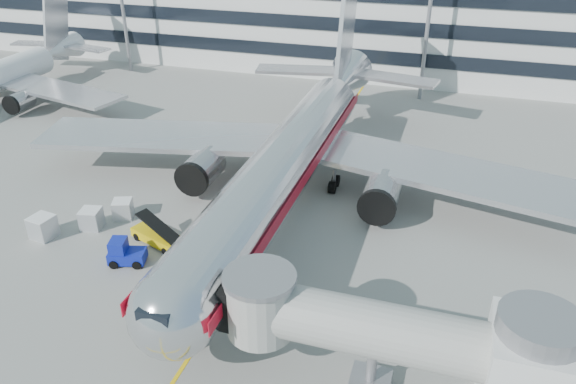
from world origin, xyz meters
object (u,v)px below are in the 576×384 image
(main_jet, at_px, (293,153))
(baggage_tug, at_px, (125,253))
(cargo_container_front, at_px, (43,227))
(cargo_container_left, at_px, (91,219))
(ramp_worker, at_px, (116,254))
(belt_loader, at_px, (158,236))
(cargo_container_right, at_px, (123,209))

(main_jet, bearing_deg, baggage_tug, -122.72)
(main_jet, distance_m, cargo_container_front, 21.02)
(main_jet, bearing_deg, cargo_container_left, -144.21)
(baggage_tug, bearing_deg, ramp_worker, -146.48)
(baggage_tug, relative_size, ramp_worker, 1.59)
(main_jet, height_order, belt_loader, main_jet)
(baggage_tug, xyz_separation_m, cargo_container_left, (-5.23, 3.46, -0.02))
(belt_loader, distance_m, cargo_container_front, 9.20)
(main_jet, distance_m, belt_loader, 13.45)
(main_jet, xyz_separation_m, cargo_container_front, (-16.69, -12.34, -3.33))
(baggage_tug, distance_m, ramp_worker, 0.63)
(main_jet, xyz_separation_m, cargo_container_left, (-13.90, -10.02, -3.41))
(baggage_tug, bearing_deg, cargo_container_left, 146.49)
(cargo_container_front, bearing_deg, baggage_tug, -8.13)
(cargo_container_left, bearing_deg, cargo_container_right, 54.49)
(belt_loader, xyz_separation_m, ramp_worker, (-1.49, -3.40, 0.28))
(belt_loader, height_order, ramp_worker, belt_loader)
(belt_loader, height_order, cargo_container_left, belt_loader)
(cargo_container_left, xyz_separation_m, cargo_container_front, (-2.79, -2.32, 0.08))
(baggage_tug, distance_m, cargo_container_left, 6.28)
(ramp_worker, bearing_deg, cargo_container_front, 144.31)
(baggage_tug, relative_size, cargo_container_right, 1.51)
(baggage_tug, distance_m, cargo_container_front, 8.11)
(main_jet, xyz_separation_m, belt_loader, (-7.69, -10.43, -3.59))
(main_jet, relative_size, baggage_tug, 17.45)
(belt_loader, xyz_separation_m, baggage_tug, (-0.97, -3.05, 0.21))
(cargo_container_right, bearing_deg, cargo_container_front, -134.05)
(belt_loader, height_order, baggage_tug, belt_loader)
(belt_loader, relative_size, cargo_container_front, 2.51)
(cargo_container_right, height_order, ramp_worker, ramp_worker)
(main_jet, relative_size, cargo_container_right, 26.43)
(cargo_container_front, bearing_deg, main_jet, 36.48)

